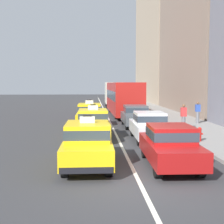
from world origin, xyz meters
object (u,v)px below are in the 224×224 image
Objects in this scene: pedestrian_mid_block at (184,117)px; fire_hydrant at (199,134)px; taxi_left_nearest at (87,143)px; taxi_left_second at (93,123)px; sedan_right_third at (135,115)px; sedan_right_nearest at (170,144)px; sedan_right_second at (149,125)px; pedestrian_near_crosswalk at (198,112)px; bus_right_fourth at (123,97)px; taxi_left_third at (90,114)px; box_truck_right_fifth at (114,94)px.

pedestrian_mid_block is 2.27× the size of fire_hydrant.
taxi_left_nearest reaches higher than pedestrian_mid_block.
pedestrian_mid_block is (5.86, 1.98, 0.11)m from taxi_left_second.
sedan_right_nearest is at bearing -91.11° from sedan_right_third.
fire_hydrant is (2.42, -1.16, -0.30)m from sedan_right_second.
taxi_left_second is at bearing 114.13° from sedan_right_nearest.
pedestrian_near_crosswalk is (8.11, 11.08, 0.09)m from taxi_left_nearest.
taxi_left_second is 6.99m from sedan_right_nearest.
fire_hydrant is (5.50, -2.09, -0.33)m from taxi_left_second.
bus_right_fourth reaches higher than fire_hydrant.
taxi_left_nearest is 0.41× the size of bus_right_fourth.
sedan_right_second is 14.00m from bus_right_fourth.
taxi_left_nearest is 10.05m from pedestrian_mid_block.
fire_hydrant is at bearing -69.61° from sedan_right_third.
taxi_left_third reaches higher than pedestrian_mid_block.
taxi_left_second is at bearing -147.14° from pedestrian_near_crosswalk.
bus_right_fourth is (3.05, 13.04, 0.94)m from taxi_left_second.
sedan_right_nearest is 30.33m from box_truck_right_fifth.
bus_right_fourth reaches higher than pedestrian_mid_block.
pedestrian_near_crosswalk reaches higher than sedan_right_nearest.
box_truck_right_fifth reaches higher than taxi_left_second.
sedan_right_nearest is 1.00× the size of sedan_right_second.
sedan_right_nearest is 12.50m from pedestrian_near_crosswalk.
sedan_right_nearest is at bearing -92.32° from sedan_right_second.
sedan_right_third is at bearing 55.48° from taxi_left_second.
taxi_left_third is at bearing 104.92° from sedan_right_nearest.
bus_right_fourth is at bearing 90.08° from sedan_right_third.
pedestrian_near_crosswalk is at bearing 51.44° from sedan_right_second.
fire_hydrant is at bearing -84.34° from box_truck_right_fifth.
sedan_right_nearest is at bearing -75.08° from taxi_left_third.
pedestrian_mid_block is (-2.00, -3.10, 0.02)m from pedestrian_near_crosswalk.
sedan_right_nearest is at bearing -113.61° from pedestrian_near_crosswalk.
bus_right_fourth is 9.34m from pedestrian_near_crosswalk.
pedestrian_near_crosswalk reaches higher than sedan_right_third.
taxi_left_third is at bearing 179.21° from pedestrian_near_crosswalk.
sedan_right_second reaches higher than fire_hydrant.
sedan_right_second is (3.30, -6.12, -0.03)m from taxi_left_third.
sedan_right_third is at bearing 72.41° from taxi_left_nearest.
pedestrian_near_crosswalk is at bearing -58.85° from bus_right_fourth.
box_truck_right_fifth reaches higher than taxi_left_third.
taxi_left_third reaches higher than sedan_right_second.
pedestrian_near_crosswalk reaches higher than fire_hydrant.
taxi_left_second is 6.19m from pedestrian_mid_block.
fire_hydrant is (2.58, -26.03, -1.23)m from box_truck_right_fifth.
bus_right_fourth reaches higher than taxi_left_nearest.
sedan_right_second is at bearing 87.68° from sedan_right_nearest.
pedestrian_mid_block is at bearing -27.82° from taxi_left_third.
taxi_left_third is (-0.23, 5.19, 0.00)m from taxi_left_second.
box_truck_right_fifth is at bearing 80.48° from taxi_left_third.
pedestrian_near_crosswalk is at bearing 71.73° from fire_hydrant.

